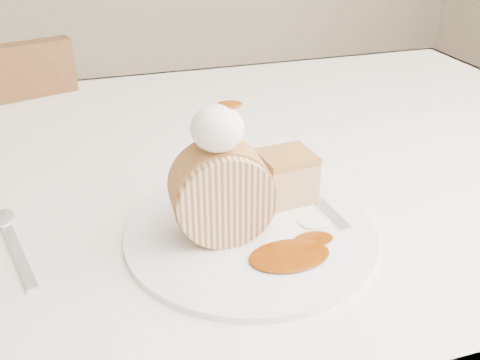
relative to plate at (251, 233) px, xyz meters
name	(u,v)px	position (x,y,z in m)	size (l,w,h in m)	color
table	(211,209)	(0.00, 0.21, -0.09)	(1.40, 0.90, 0.75)	white
plate	(251,233)	(0.00, 0.00, 0.00)	(0.29, 0.29, 0.01)	white
roulade_slice	(222,194)	(-0.03, 0.00, 0.06)	(0.11, 0.11, 0.06)	beige
cake_chunk	(286,179)	(0.07, 0.06, 0.03)	(0.07, 0.06, 0.05)	#A96C40
whipped_cream	(217,128)	(-0.04, 0.00, 0.14)	(0.06, 0.06, 0.05)	white
caramel_drizzle	(229,99)	(-0.02, 0.01, 0.17)	(0.03, 0.02, 0.01)	#6B2B04
caramel_pool	(289,255)	(0.02, -0.06, 0.01)	(0.09, 0.06, 0.00)	#6B2B04
fork	(322,203)	(0.10, 0.03, 0.01)	(0.02, 0.17, 0.00)	silver
spoon	(19,256)	(-0.26, 0.03, 0.00)	(0.02, 0.16, 0.00)	silver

